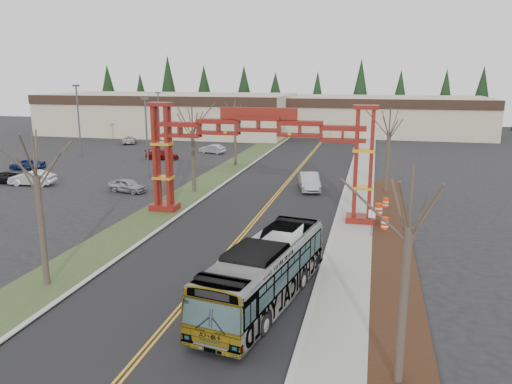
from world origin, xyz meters
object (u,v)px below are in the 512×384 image
(silver_sedan, at_px, (309,182))
(parked_car_far_a, at_px, (212,149))
(parked_car_far_b, at_px, (129,140))
(bare_tree_median_mid, at_px, (192,131))
(transit_bus, at_px, (265,272))
(parked_car_mid_a, at_px, (162,154))
(retail_building_east, at_px, (383,115))
(barrel_south, at_px, (385,224))
(parked_car_near_b, at_px, (32,178))
(street_sign, at_px, (372,218))
(bare_tree_median_near, at_px, (36,177))
(light_pole_near, at_px, (147,132))
(barrel_mid, at_px, (379,210))
(parked_car_near_a, at_px, (128,185))
(barrel_north, at_px, (386,203))
(parked_car_mid_b, at_px, (27,164))
(bare_tree_right_near, at_px, (409,229))
(gateway_arch, at_px, (258,142))
(bare_tree_median_far, at_px, (235,117))
(retail_building_west, at_px, (171,113))
(light_pole_far, at_px, (159,115))
(bare_tree_right_far, at_px, (389,133))
(light_pole_mid, at_px, (78,115))
(parked_car_near_c, at_px, (14,177))

(silver_sedan, distance_m, parked_car_far_a, 26.28)
(parked_car_far_b, bearing_deg, bare_tree_median_mid, 102.75)
(transit_bus, relative_size, parked_car_mid_a, 2.55)
(retail_building_east, distance_m, barrel_south, 63.48)
(parked_car_near_b, height_order, barrel_south, parked_car_near_b)
(bare_tree_median_mid, bearing_deg, retail_building_east, 71.86)
(bare_tree_median_mid, distance_m, street_sign, 20.21)
(bare_tree_median_near, bearing_deg, light_pole_near, 104.51)
(parked_car_near_b, distance_m, parked_car_far_a, 27.15)
(silver_sedan, relative_size, barrel_mid, 4.67)
(parked_car_far_a, bearing_deg, transit_bus, 36.37)
(parked_car_near_a, height_order, barrel_north, parked_car_near_a)
(transit_bus, xyz_separation_m, parked_car_mid_b, (-35.23, 28.27, -0.89))
(parked_car_far_b, height_order, barrel_mid, parked_car_far_b)
(retail_building_east, bearing_deg, parked_car_far_b, -148.98)
(parked_car_near_b, relative_size, parked_car_mid_b, 1.13)
(parked_car_mid_a, height_order, parked_car_far_a, parked_car_mid_a)
(light_pole_near, bearing_deg, parked_car_near_b, -148.20)
(transit_bus, height_order, bare_tree_right_near, bare_tree_right_near)
(parked_car_mid_a, distance_m, parked_car_far_a, 8.20)
(parked_car_near_a, relative_size, bare_tree_median_mid, 0.47)
(bare_tree_median_near, bearing_deg, parked_car_far_b, 113.09)
(gateway_arch, distance_m, bare_tree_median_mid, 10.64)
(silver_sedan, xyz_separation_m, parked_car_near_b, (-27.83, -4.45, -0.08))
(transit_bus, bearing_deg, parked_car_far_b, 133.33)
(parked_car_far_b, bearing_deg, light_pole_near, 97.53)
(bare_tree_median_near, distance_m, bare_tree_right_near, 18.60)
(parked_car_near_b, bearing_deg, transit_bus, 48.16)
(bare_tree_median_far, height_order, barrel_north, bare_tree_median_far)
(street_sign, bearing_deg, retail_building_west, 124.12)
(parked_car_near_b, height_order, barrel_north, parked_car_near_b)
(bare_tree_median_mid, relative_size, light_pole_far, 0.97)
(retail_building_west, distance_m, bare_tree_median_near, 72.98)
(light_pole_far, bearing_deg, transit_bus, -61.00)
(bare_tree_right_far, xyz_separation_m, light_pole_near, (-25.18, 1.34, -0.72))
(parked_car_mid_a, height_order, parked_car_mid_b, parked_car_mid_b)
(silver_sedan, bearing_deg, transit_bus, -100.39)
(parked_car_far_a, relative_size, street_sign, 1.95)
(retail_building_east, distance_m, transit_bus, 77.12)
(parked_car_mid_b, bearing_deg, parked_car_mid_a, 120.88)
(parked_car_near_b, bearing_deg, retail_building_east, 141.84)
(bare_tree_median_mid, distance_m, light_pole_mid, 28.32)
(parked_car_near_c, distance_m, bare_tree_median_near, 30.10)
(bare_tree_right_near, distance_m, light_pole_mid, 60.08)
(parked_car_mid_b, bearing_deg, bare_tree_right_far, 76.69)
(retail_building_east, xyz_separation_m, light_pole_mid, (-40.80, -38.15, 2.14))
(gateway_arch, xyz_separation_m, light_pole_mid, (-30.80, 23.81, -0.33))
(transit_bus, distance_m, bare_tree_median_mid, 25.25)
(gateway_arch, bearing_deg, parked_car_far_a, 114.47)
(bare_tree_median_near, distance_m, barrel_north, 27.87)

